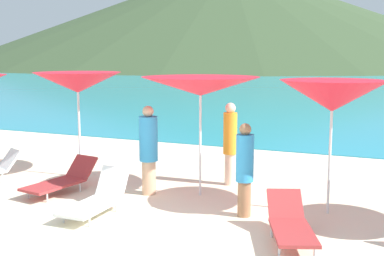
# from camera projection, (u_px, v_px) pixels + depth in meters

# --- Properties ---
(ground_plane) EXTENTS (50.00, 100.00, 0.30)m
(ground_plane) POSITION_uv_depth(u_px,v_px,m) (276.00, 143.00, 16.21)
(ground_plane) COLOR beige
(headland_hill) EXTENTS (135.55, 135.55, 25.51)m
(headland_hill) POSITION_uv_depth(u_px,v_px,m) (229.00, 15.00, 125.90)
(headland_hill) COLOR #384C2D
(headland_hill) RESTS_ON ground_plane
(umbrella_1) EXTENTS (2.03, 2.03, 2.37)m
(umbrella_1) POSITION_uv_depth(u_px,v_px,m) (78.00, 83.00, 10.85)
(umbrella_1) COLOR silver
(umbrella_1) RESTS_ON ground_plane
(umbrella_2) EXTENTS (2.37, 2.37, 2.34)m
(umbrella_2) POSITION_uv_depth(u_px,v_px,m) (200.00, 86.00, 9.36)
(umbrella_2) COLOR silver
(umbrella_2) RESTS_ON ground_plane
(umbrella_3) EXTENTS (1.81, 1.81, 2.34)m
(umbrella_3) POSITION_uv_depth(u_px,v_px,m) (332.00, 96.00, 8.28)
(umbrella_3) COLOR silver
(umbrella_3) RESTS_ON ground_plane
(lounge_chair_1) EXTENTS (0.60, 1.52, 0.71)m
(lounge_chair_1) POSITION_uv_depth(u_px,v_px,m) (97.00, 199.00, 8.53)
(lounge_chair_1) COLOR white
(lounge_chair_1) RESTS_ON ground_plane
(lounge_chair_2) EXTENTS (1.07, 1.62, 0.63)m
(lounge_chair_2) POSITION_uv_depth(u_px,v_px,m) (290.00, 223.00, 7.20)
(lounge_chair_2) COLOR #A53333
(lounge_chair_2) RESTS_ON ground_plane
(lounge_chair_4) EXTENTS (0.84, 1.69, 0.63)m
(lounge_chair_4) POSITION_uv_depth(u_px,v_px,m) (62.00, 180.00, 9.84)
(lounge_chair_4) COLOR #A53333
(lounge_chair_4) RESTS_ON ground_plane
(beachgoer_0) EXTENTS (0.37, 0.37, 1.77)m
(beachgoer_0) POSITION_uv_depth(u_px,v_px,m) (149.00, 148.00, 9.63)
(beachgoer_0) COLOR #DBAA84
(beachgoer_0) RESTS_ON ground_plane
(beachgoer_1) EXTENTS (0.30, 0.30, 1.62)m
(beachgoer_1) POSITION_uv_depth(u_px,v_px,m) (245.00, 168.00, 8.30)
(beachgoer_1) COLOR #A3704C
(beachgoer_1) RESTS_ON ground_plane
(beachgoer_2) EXTENTS (0.29, 0.29, 1.76)m
(beachgoer_2) POSITION_uv_depth(u_px,v_px,m) (230.00, 141.00, 10.33)
(beachgoer_2) COLOR beige
(beachgoer_2) RESTS_ON ground_plane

